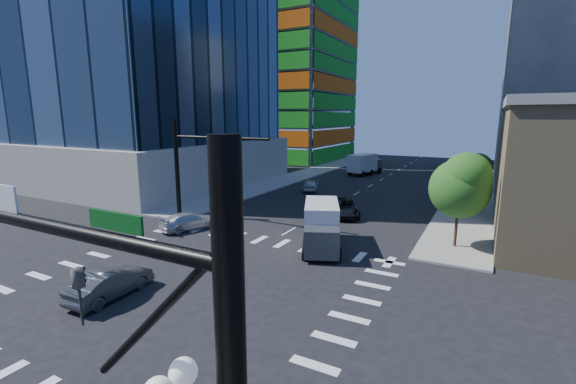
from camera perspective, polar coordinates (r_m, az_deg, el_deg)
The scene contains 14 objects.
ground at distance 22.74m, azimuth -14.50°, elevation -13.51°, with size 160.00×160.00×0.00m, color black.
road_markings at distance 22.74m, azimuth -14.50°, elevation -13.50°, with size 20.00×20.00×0.01m, color silver.
sidewalk_ne at distance 55.89m, azimuth 25.65°, elevation 0.48°, with size 5.00×60.00×0.15m, color gray.
sidewalk_nw at distance 61.92m, azimuth 1.93°, elevation 2.52°, with size 5.00×60.00×0.15m, color gray.
construction_building at distance 88.87m, azimuth -0.61°, elevation 21.03°, with size 25.16×34.50×70.60m.
signal_mast_nw at distance 36.17m, azimuth -14.47°, elevation 4.67°, with size 10.20×0.40×9.00m.
tree_south at distance 29.40m, azimuth 24.35°, elevation 1.02°, with size 4.16×4.16×6.82m.
tree_north at distance 41.36m, azimuth 25.81°, elevation 2.58°, with size 3.54×3.52×5.78m.
car_nb_far at distance 37.24m, azimuth 8.30°, elevation -2.25°, with size 2.66×5.77×1.60m, color black.
car_sb_near at distance 33.50m, azimuth -14.50°, elevation -4.16°, with size 1.99×4.90×1.42m, color silver.
car_sb_mid at distance 49.12m, azimuth 3.37°, elevation 1.06°, with size 1.82×4.51×1.54m, color #B3B4BB.
car_sb_cross at distance 22.72m, azimuth -24.81°, elevation -12.14°, with size 1.62×4.63×1.53m, color #424346.
box_truck_near at distance 27.64m, azimuth 4.98°, elevation -5.60°, with size 4.77×6.58×3.18m.
box_truck_far at distance 64.21m, azimuth 11.42°, elevation 3.89°, with size 4.21×6.91×3.38m.
Camera 1 is at (14.22, -15.09, 9.35)m, focal length 24.00 mm.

